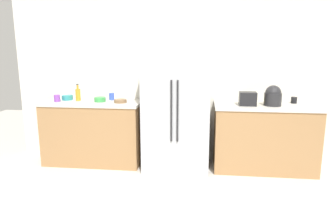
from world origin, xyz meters
The scene contains 15 objects.
ground_plane centered at (0.00, 0.00, 0.00)m, with size 10.19×10.19×0.00m, color beige.
kitchen_back_panel centered at (0.00, 1.90, 1.49)m, with size 5.09×0.10×2.98m, color silver.
counter_left centered at (-1.24, 1.53, 0.47)m, with size 1.45×0.64×0.93m.
counter_right centered at (1.24, 1.53, 0.47)m, with size 1.40×0.64×0.93m.
refrigerator centered at (0.01, 1.48, 0.90)m, with size 0.91×0.72×1.79m.
toaster centered at (0.97, 1.45, 1.02)m, with size 0.22×0.17×0.18m, color black.
rice_cooker centered at (1.31, 1.48, 1.06)m, with size 0.23×0.23×0.28m.
bottle_a centered at (-1.46, 1.56, 1.03)m, with size 0.07×0.07×0.25m.
cup_a centered at (1.09, 1.61, 0.98)m, with size 0.07×0.07×0.09m, color yellow.
cup_b centered at (-0.99, 1.68, 0.98)m, with size 0.08×0.08×0.10m, color blue.
cup_c centered at (1.65, 1.70, 0.98)m, with size 0.08×0.08×0.09m, color black.
cup_d centered at (-1.73, 1.44, 0.98)m, with size 0.09×0.09×0.10m, color purple.
bowl_a centered at (-1.11, 1.52, 0.96)m, with size 0.16×0.16×0.07m, color green.
bowl_b centered at (-0.80, 1.47, 0.95)m, with size 0.18×0.18×0.05m, color brown.
bowl_c centered at (-1.65, 1.60, 0.97)m, with size 0.16×0.16×0.07m, color teal.
Camera 1 is at (0.38, -2.75, 1.70)m, focal length 32.95 mm.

